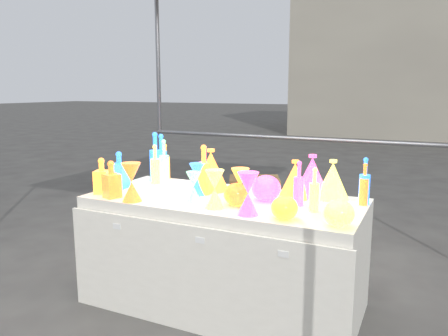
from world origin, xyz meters
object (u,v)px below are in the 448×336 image
at_px(lampshade_0, 211,170).
at_px(bottle_0, 165,162).
at_px(globe_0, 284,209).
at_px(display_table, 223,252).
at_px(cardboard_box_closed, 254,195).
at_px(hourglass_0, 132,182).
at_px(decanter_0, 102,176).

bearing_deg(lampshade_0, bottle_0, 156.57).
xyz_separation_m(globe_0, lampshade_0, (-0.69, 0.47, 0.09)).
bearing_deg(globe_0, display_table, 150.02).
bearing_deg(globe_0, lampshade_0, 145.83).
relative_size(display_table, globe_0, 12.35).
relative_size(cardboard_box_closed, lampshade_0, 1.99).
bearing_deg(display_table, lampshade_0, 135.98).
bearing_deg(hourglass_0, globe_0, 1.71).
xyz_separation_m(hourglass_0, globe_0, (1.01, 0.03, -0.07)).
relative_size(decanter_0, globe_0, 1.66).
xyz_separation_m(display_table, globe_0, (0.51, -0.30, 0.44)).
bearing_deg(cardboard_box_closed, bottle_0, -115.02).
height_order(display_table, globe_0, globe_0).
bearing_deg(bottle_0, decanter_0, -102.05).
bearing_deg(hourglass_0, decanter_0, 164.22).
bearing_deg(decanter_0, display_table, -5.54).
xyz_separation_m(cardboard_box_closed, hourglass_0, (0.15, -2.52, 0.66)).
xyz_separation_m(display_table, cardboard_box_closed, (-0.65, 2.20, -0.16)).
distance_m(bottle_0, hourglass_0, 0.71).
height_order(display_table, lampshade_0, lampshade_0).
distance_m(hourglass_0, lampshade_0, 0.59).
height_order(cardboard_box_closed, lampshade_0, lampshade_0).
height_order(cardboard_box_closed, hourglass_0, hourglass_0).
xyz_separation_m(cardboard_box_closed, globe_0, (1.16, -2.49, 0.60)).
height_order(cardboard_box_closed, decanter_0, decanter_0).
distance_m(cardboard_box_closed, bottle_0, 1.96).
bearing_deg(decanter_0, hourglass_0, -37.49).
xyz_separation_m(decanter_0, lampshade_0, (0.63, 0.41, 0.02)).
bearing_deg(hourglass_0, bottle_0, 105.68).
bearing_deg(globe_0, decanter_0, 177.40).
distance_m(hourglass_0, globe_0, 1.01).
relative_size(bottle_0, globe_0, 1.91).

